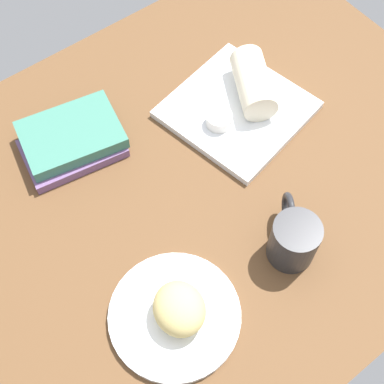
{
  "coord_description": "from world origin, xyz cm",
  "views": [
    {
      "loc": [
        37.43,
        42.95,
        93.83
      ],
      "look_at": [
        7.46,
        3.42,
        7.0
      ],
      "focal_mm": 50.68,
      "sensor_mm": 36.0,
      "label": 1
    }
  ],
  "objects_px": {
    "breakfast_wrap": "(253,83)",
    "square_plate": "(237,109)",
    "round_plate": "(175,316)",
    "book_stack": "(72,140)",
    "sauce_cup": "(219,119)",
    "coffee_mug": "(294,238)",
    "scone_pastry": "(179,309)"
  },
  "relations": [
    {
      "from": "sauce_cup",
      "to": "breakfast_wrap",
      "type": "relative_size",
      "value": 0.36
    },
    {
      "from": "sauce_cup",
      "to": "book_stack",
      "type": "relative_size",
      "value": 0.24
    },
    {
      "from": "sauce_cup",
      "to": "breakfast_wrap",
      "type": "distance_m",
      "value": 0.11
    },
    {
      "from": "square_plate",
      "to": "book_stack",
      "type": "bearing_deg",
      "value": -21.96
    },
    {
      "from": "book_stack",
      "to": "sauce_cup",
      "type": "bearing_deg",
      "value": 152.12
    },
    {
      "from": "square_plate",
      "to": "breakfast_wrap",
      "type": "bearing_deg",
      "value": -170.07
    },
    {
      "from": "book_stack",
      "to": "coffee_mug",
      "type": "height_order",
      "value": "coffee_mug"
    },
    {
      "from": "round_plate",
      "to": "coffee_mug",
      "type": "relative_size",
      "value": 1.81
    },
    {
      "from": "round_plate",
      "to": "coffee_mug",
      "type": "distance_m",
      "value": 0.24
    },
    {
      "from": "breakfast_wrap",
      "to": "book_stack",
      "type": "height_order",
      "value": "breakfast_wrap"
    },
    {
      "from": "scone_pastry",
      "to": "book_stack",
      "type": "distance_m",
      "value": 0.41
    },
    {
      "from": "round_plate",
      "to": "sauce_cup",
      "type": "height_order",
      "value": "sauce_cup"
    },
    {
      "from": "round_plate",
      "to": "scone_pastry",
      "type": "xyz_separation_m",
      "value": [
        -0.01,
        0.01,
        0.04
      ]
    },
    {
      "from": "book_stack",
      "to": "coffee_mug",
      "type": "xyz_separation_m",
      "value": [
        -0.19,
        0.43,
        0.02
      ]
    },
    {
      "from": "sauce_cup",
      "to": "coffee_mug",
      "type": "xyz_separation_m",
      "value": [
        0.07,
        0.29,
        0.02
      ]
    },
    {
      "from": "scone_pastry",
      "to": "sauce_cup",
      "type": "height_order",
      "value": "scone_pastry"
    },
    {
      "from": "square_plate",
      "to": "breakfast_wrap",
      "type": "height_order",
      "value": "breakfast_wrap"
    },
    {
      "from": "breakfast_wrap",
      "to": "book_stack",
      "type": "distance_m",
      "value": 0.38
    },
    {
      "from": "book_stack",
      "to": "coffee_mug",
      "type": "relative_size",
      "value": 1.8
    },
    {
      "from": "round_plate",
      "to": "book_stack",
      "type": "relative_size",
      "value": 1.01
    },
    {
      "from": "square_plate",
      "to": "sauce_cup",
      "type": "xyz_separation_m",
      "value": [
        0.06,
        0.01,
        0.02
      ]
    },
    {
      "from": "round_plate",
      "to": "sauce_cup",
      "type": "relative_size",
      "value": 4.23
    },
    {
      "from": "breakfast_wrap",
      "to": "square_plate",
      "type": "bearing_deg",
      "value": 37.86
    },
    {
      "from": "scone_pastry",
      "to": "breakfast_wrap",
      "type": "xyz_separation_m",
      "value": [
        -0.4,
        -0.29,
        0.01
      ]
    },
    {
      "from": "breakfast_wrap",
      "to": "coffee_mug",
      "type": "bearing_deg",
      "value": 88.96
    },
    {
      "from": "round_plate",
      "to": "book_stack",
      "type": "bearing_deg",
      "value": -96.24
    },
    {
      "from": "square_plate",
      "to": "breakfast_wrap",
      "type": "relative_size",
      "value": 1.75
    },
    {
      "from": "scone_pastry",
      "to": "round_plate",
      "type": "bearing_deg",
      "value": -39.88
    },
    {
      "from": "round_plate",
      "to": "coffee_mug",
      "type": "xyz_separation_m",
      "value": [
        -0.24,
        0.03,
        0.04
      ]
    },
    {
      "from": "sauce_cup",
      "to": "coffee_mug",
      "type": "bearing_deg",
      "value": 76.82
    },
    {
      "from": "square_plate",
      "to": "sauce_cup",
      "type": "relative_size",
      "value": 4.86
    },
    {
      "from": "sauce_cup",
      "to": "square_plate",
      "type": "bearing_deg",
      "value": -170.07
    }
  ]
}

